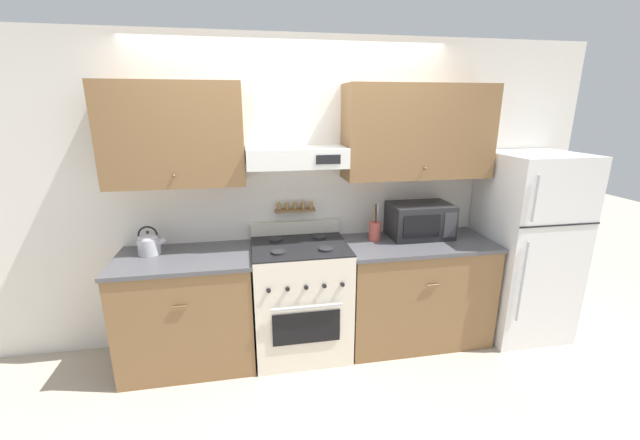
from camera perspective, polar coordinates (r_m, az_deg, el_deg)
The scene contains 9 objects.
ground_plane at distance 3.30m, azimuth -1.90°, elevation -21.23°, with size 16.00×16.00×0.00m, color #B2A38E.
wall_back at distance 3.27m, azimuth -2.87°, elevation 6.60°, with size 5.20×0.46×2.55m.
counter_left at distance 3.35m, azimuth -18.58°, elevation -12.27°, with size 1.03×0.65×0.91m.
counter_right at distance 3.59m, azimuth 13.56°, elevation -9.89°, with size 1.25×0.65×0.91m.
stove_range at distance 3.31m, azimuth -2.83°, elevation -11.29°, with size 0.76×0.66×1.06m.
refrigerator at distance 3.92m, azimuth 27.69°, elevation -3.35°, with size 0.72×0.71×1.63m.
tea_kettle at distance 3.28m, azimuth -23.61°, elevation -3.07°, with size 0.21×0.17×0.22m.
microwave at distance 3.50m, azimuth 14.32°, elevation -0.06°, with size 0.53×0.36×0.29m.
utensil_crock at distance 3.35m, azimuth 7.97°, elevation -1.46°, with size 0.10×0.10×0.31m.
Camera 1 is at (-0.38, -2.59, 2.00)m, focal length 22.00 mm.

